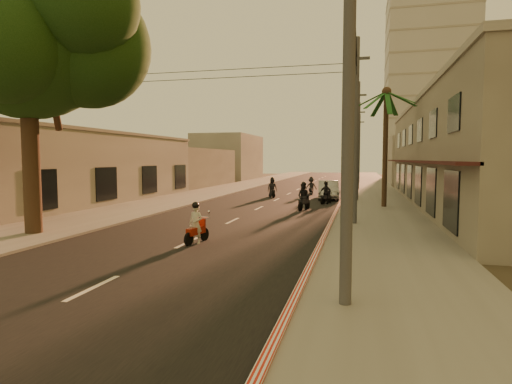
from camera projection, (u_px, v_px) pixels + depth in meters
ground at (164, 254)px, 14.60m from camera, size 160.00×160.00×0.00m
road at (276, 200)px, 33.96m from camera, size 10.00×140.00×0.02m
sidewalk_right at (374, 201)px, 32.18m from camera, size 5.00×140.00×0.12m
sidewalk_left at (189, 197)px, 35.74m from camera, size 5.00×140.00×0.12m
curb_stripe at (338, 207)px, 27.90m from camera, size 0.20×60.00×0.20m
shophouse_row at (477, 153)px, 28.43m from camera, size 8.80×34.20×7.30m
left_building at (73, 168)px, 31.28m from camera, size 8.20×24.20×5.20m
distant_tower at (428, 87)px, 63.94m from camera, size 12.10×12.10×28.00m
broadleaf_tree at (37, 32)px, 17.59m from camera, size 9.60×8.70×12.10m
palm_tree at (386, 99)px, 27.64m from camera, size 5.00×5.00×8.20m
utility_poles at (358, 115)px, 31.99m from camera, size 1.20×48.26×9.00m
filler_right at (422, 161)px, 54.61m from camera, size 8.00×14.00×6.00m
filler_left_near at (183, 168)px, 50.68m from camera, size 8.00×14.00×4.40m
filler_left_far at (229, 157)px, 68.01m from camera, size 8.00×14.00×7.00m
scooter_red at (196, 225)px, 16.37m from camera, size 0.75×1.64×1.62m
scooter_mid_a at (304, 197)px, 27.06m from camera, size 1.13×1.83×1.82m
scooter_mid_b at (326, 193)px, 30.86m from camera, size 1.18×1.63×1.67m
scooter_far_a at (272, 188)px, 35.93m from camera, size 1.16×1.68×1.73m
scooter_far_b at (311, 187)px, 38.32m from camera, size 1.06×1.71×1.67m
parked_car at (328, 190)px, 34.51m from camera, size 2.44×4.84×1.50m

